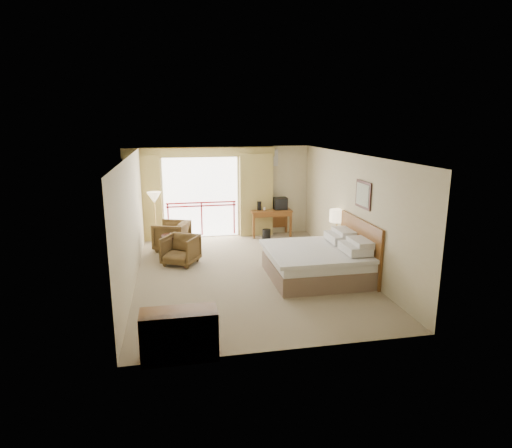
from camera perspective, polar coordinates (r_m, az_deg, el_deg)
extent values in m
plane|color=gray|center=(9.96, -1.12, -6.53)|extent=(7.00, 7.00, 0.00)
plane|color=white|center=(9.38, -1.20, 9.16)|extent=(7.00, 7.00, 0.00)
plane|color=#C3B78E|center=(12.98, -3.83, 4.32)|extent=(5.00, 0.00, 5.00)
plane|color=#C3B78E|center=(6.28, 4.39, -5.62)|extent=(5.00, 0.00, 5.00)
plane|color=#C3B78E|center=(9.49, -16.20, 0.42)|extent=(0.00, 7.00, 7.00)
plane|color=#C3B78E|center=(10.30, 12.68, 1.63)|extent=(0.00, 7.00, 7.00)
plane|color=white|center=(12.91, -7.34, 3.52)|extent=(2.40, 0.00, 2.40)
cube|color=#A70E14|center=(12.94, -7.30, 2.41)|extent=(2.09, 0.03, 0.04)
cube|color=#A70E14|center=(12.92, -7.31, 2.84)|extent=(2.09, 0.03, 0.04)
cube|color=#A70E14|center=(13.00, -11.61, 0.49)|extent=(0.04, 0.03, 1.00)
cube|color=#A70E14|center=(13.02, -7.25, 0.68)|extent=(0.04, 0.03, 1.00)
cube|color=#A70E14|center=(13.12, -2.93, 0.87)|extent=(0.04, 0.03, 1.00)
cube|color=olive|center=(12.78, -14.72, 3.31)|extent=(1.00, 0.26, 2.50)
cube|color=olive|center=(12.99, -0.01, 3.90)|extent=(1.00, 0.26, 2.50)
cube|color=olive|center=(12.65, -7.49, 9.47)|extent=(4.40, 0.22, 0.28)
cube|color=silver|center=(13.06, 1.85, 8.82)|extent=(0.50, 0.04, 0.50)
cube|color=brown|center=(9.69, 8.02, -5.98)|extent=(2.05, 2.00, 0.40)
cube|color=silver|center=(9.59, 8.08, -4.29)|extent=(2.01, 1.96, 0.22)
cube|color=silver|center=(9.54, 7.82, -3.57)|extent=(2.09, 2.06, 0.08)
cube|color=silver|center=(9.36, 13.09, -3.16)|extent=(0.50, 0.75, 0.18)
cube|color=silver|center=(10.16, 11.04, -1.76)|extent=(0.50, 0.75, 0.18)
cube|color=silver|center=(9.39, 13.86, -2.41)|extent=(0.40, 0.70, 0.14)
cube|color=silver|center=(10.18, 11.75, -1.06)|extent=(0.40, 0.70, 0.14)
cube|color=#613313|center=(9.92, 13.64, -3.04)|extent=(0.06, 2.10, 1.30)
cube|color=black|center=(9.66, 14.11, 3.81)|extent=(0.03, 0.72, 0.60)
cube|color=silver|center=(9.65, 14.00, 3.80)|extent=(0.01, 0.60, 0.48)
cube|color=#613313|center=(11.05, 10.68, -3.14)|extent=(0.44, 0.51, 0.58)
cylinder|color=tan|center=(11.00, 10.66, -1.39)|extent=(0.16, 0.16, 0.04)
cylinder|color=tan|center=(10.95, 10.70, -0.38)|extent=(0.03, 0.03, 0.40)
cylinder|color=#FFE5B2|center=(10.89, 10.77, 1.10)|extent=(0.38, 0.38, 0.31)
cube|color=black|center=(10.81, 10.80, -1.67)|extent=(0.21, 0.17, 0.09)
cube|color=#613313|center=(13.00, 1.95, 1.82)|extent=(1.24, 0.60, 0.05)
cube|color=#613313|center=(12.73, -0.29, -0.28)|extent=(0.06, 0.06, 0.76)
cube|color=#613313|center=(12.98, 4.64, -0.06)|extent=(0.06, 0.06, 0.76)
cube|color=#613313|center=(13.22, -0.71, 0.24)|extent=(0.06, 0.06, 0.76)
cube|color=#613313|center=(13.46, 4.05, 0.45)|extent=(0.06, 0.06, 0.76)
cube|color=#613313|center=(13.31, 1.69, 0.69)|extent=(1.14, 0.03, 0.57)
cube|color=#613313|center=(12.76, 2.22, 1.22)|extent=(1.14, 0.03, 0.12)
cube|color=black|center=(13.03, 3.25, 2.75)|extent=(0.40, 0.31, 0.37)
cube|color=black|center=(12.88, 3.42, 2.63)|extent=(0.37, 0.02, 0.29)
cylinder|color=black|center=(12.90, 0.44, 2.43)|extent=(0.13, 0.13, 0.27)
cylinder|color=white|center=(12.89, 1.14, 2.03)|extent=(0.08, 0.08, 0.09)
cylinder|color=black|center=(12.67, 1.40, -1.41)|extent=(0.31, 0.31, 0.31)
imported|color=#48341B|center=(11.94, -11.08, -3.36)|extent=(1.11, 1.09, 0.78)
imported|color=#48341B|center=(10.72, -9.94, -5.26)|extent=(1.05, 1.06, 0.72)
cylinder|color=black|center=(11.12, -11.17, -1.56)|extent=(0.54, 0.54, 0.04)
cylinder|color=black|center=(11.19, -11.10, -2.94)|extent=(0.06, 0.06, 0.54)
cylinder|color=black|center=(11.27, -11.04, -4.26)|extent=(0.39, 0.39, 0.03)
imported|color=white|center=(11.11, -11.17, -1.45)|extent=(0.24, 0.28, 0.02)
cylinder|color=tan|center=(12.47, -13.09, -2.68)|extent=(0.25, 0.25, 0.03)
cylinder|color=tan|center=(12.31, -13.25, 0.22)|extent=(0.03, 0.03, 1.32)
cone|color=#FFE5B2|center=(12.17, -13.43, 3.45)|extent=(0.39, 0.39, 0.31)
cube|color=#613313|center=(6.55, -10.17, -14.29)|extent=(1.12, 0.47, 0.74)
cube|color=black|center=(6.35, -10.13, -15.26)|extent=(1.02, 0.02, 0.65)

